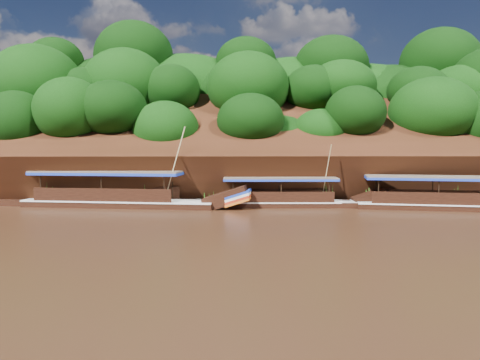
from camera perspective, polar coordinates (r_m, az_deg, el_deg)
name	(u,v)px	position (r m, az deg, el deg)	size (l,w,h in m)	color
ground	(321,226)	(27.05, 9.89, -5.54)	(160.00, 160.00, 0.00)	black
riverbank	(278,170)	(49.20, 4.64, 1.19)	(120.00, 30.06, 19.40)	black
boat_0	(458,202)	(36.43, 25.03, -2.48)	(14.69, 4.93, 5.99)	black
boat_1	(298,200)	(35.00, 7.04, -2.43)	(12.66, 2.45, 5.03)	black
boat_2	(130,199)	(35.45, -13.22, -2.26)	(17.05, 4.78, 6.40)	black
reeds	(246,193)	(35.78, 0.77, -1.61)	(49.09, 2.04, 2.03)	#36741D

